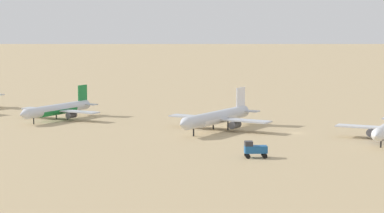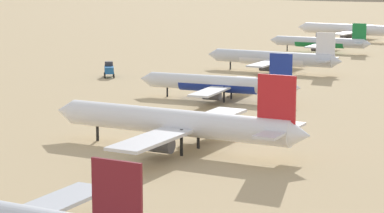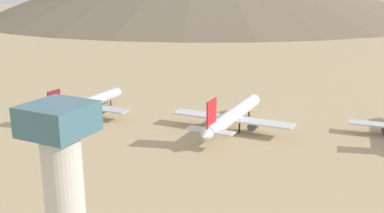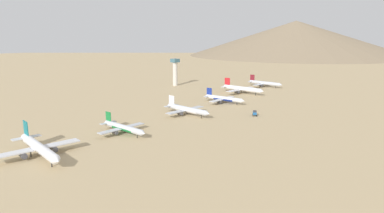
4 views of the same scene
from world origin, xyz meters
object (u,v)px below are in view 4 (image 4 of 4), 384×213
parked_jet_0 (39,147)px  service_truck (255,113)px  parked_jet_1 (123,128)px  control_tower (175,71)px  parked_jet_3 (223,99)px  parked_jet_5 (264,83)px  parked_jet_4 (242,89)px  parked_jet_2 (187,109)px

parked_jet_0 → service_truck: (23.16, 130.55, -2.31)m
parked_jet_1 → control_tower: bearing=128.3°
parked_jet_1 → control_tower: size_ratio=1.26×
service_truck → control_tower: control_tower is taller
parked_jet_3 → parked_jet_0: bearing=-82.8°
service_truck → parked_jet_1: bearing=-107.7°
parked_jet_5 → service_truck: 130.13m
parked_jet_5 → control_tower: bearing=-141.1°
parked_jet_4 → parked_jet_0: bearing=-79.8°
parked_jet_0 → parked_jet_1: size_ratio=1.28×
parked_jet_3 → service_truck: size_ratio=6.57×
parked_jet_2 → control_tower: size_ratio=1.41×
service_truck → control_tower: bearing=158.2°
parked_jet_3 → control_tower: 102.51m
parked_jet_2 → parked_jet_3: 49.03m
service_truck → parked_jet_5: bearing=120.2°
parked_jet_5 → service_truck: bearing=-59.8°
parked_jet_2 → service_truck: 45.02m
service_truck → control_tower: size_ratio=0.20×
parked_jet_1 → service_truck: 88.70m
parked_jet_4 → parked_jet_1: bearing=-78.2°
parked_jet_1 → parked_jet_2: parked_jet_2 is taller
parked_jet_4 → parked_jet_5: size_ratio=1.13×
parked_jet_5 → service_truck: parked_jet_5 is taller
parked_jet_0 → parked_jet_3: parked_jet_0 is taller
parked_jet_0 → parked_jet_5: size_ratio=1.14×
parked_jet_2 → service_truck: bearing=41.5°
parked_jet_3 → parked_jet_4: (-16.14, 45.46, 0.81)m
parked_jet_0 → control_tower: (-113.80, 185.40, 11.30)m
parked_jet_1 → service_truck: (26.98, 84.49, -1.31)m
parked_jet_4 → parked_jet_5: 49.07m
parked_jet_3 → parked_jet_5: 96.87m
parked_jet_0 → parked_jet_1: (-3.82, 46.06, -1.00)m
parked_jet_0 → control_tower: size_ratio=1.61×
service_truck → parked_jet_3: bearing=156.2°
parked_jet_2 → service_truck: size_ratio=6.99×
parked_jet_0 → parked_jet_2: parked_jet_0 is taller
parked_jet_1 → parked_jet_3: 104.06m
parked_jet_3 → parked_jet_5: (-23.56, 93.96, 0.30)m
parked_jet_3 → parked_jet_1: bearing=-81.8°
service_truck → control_tower: (-136.96, 54.85, 13.61)m
parked_jet_0 → service_truck: parked_jet_0 is taller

